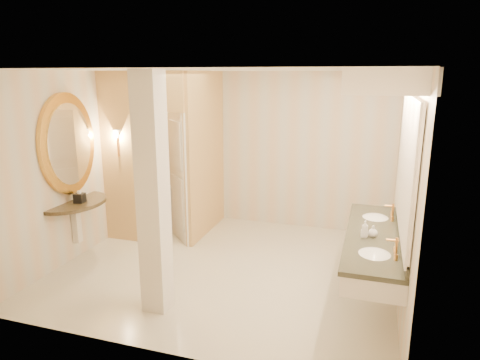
{
  "coord_description": "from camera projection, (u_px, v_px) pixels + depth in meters",
  "views": [
    {
      "loc": [
        1.86,
        -5.25,
        2.65
      ],
      "look_at": [
        0.14,
        0.2,
        1.23
      ],
      "focal_mm": 32.0,
      "sensor_mm": 36.0,
      "label": 1
    }
  ],
  "objects": [
    {
      "name": "toilet",
      "position": [
        182.0,
        204.0,
        7.59
      ],
      "size": [
        0.61,
        0.88,
        0.82
      ],
      "primitive_type": "imported",
      "rotation": [
        0.0,
        0.0,
        2.93
      ],
      "color": "white",
      "rests_on": "floor"
    },
    {
      "name": "wall_sconce",
      "position": [
        117.0,
        135.0,
        6.59
      ],
      "size": [
        0.14,
        0.14,
        0.42
      ],
      "color": "#D28D43",
      "rests_on": "toilet_closet"
    },
    {
      "name": "floor",
      "position": [
        227.0,
        267.0,
        6.04
      ],
      "size": [
        4.5,
        4.5,
        0.0
      ],
      "primitive_type": "plane",
      "color": "beige",
      "rests_on": "ground"
    },
    {
      "name": "pillar",
      "position": [
        153.0,
        196.0,
        4.68
      ],
      "size": [
        0.28,
        0.28,
        2.7
      ],
      "primitive_type": "cube",
      "color": "silver",
      "rests_on": "floor"
    },
    {
      "name": "soap_bottle_b",
      "position": [
        373.0,
        231.0,
        4.77
      ],
      "size": [
        0.11,
        0.11,
        0.13
      ],
      "primitive_type": "imported",
      "rotation": [
        0.0,
        0.0,
        0.05
      ],
      "color": "silver",
      "rests_on": "vanity"
    },
    {
      "name": "vanity",
      "position": [
        383.0,
        169.0,
        4.7
      ],
      "size": [
        0.75,
        2.41,
        2.09
      ],
      "color": "silver",
      "rests_on": "floor"
    },
    {
      "name": "wall_left",
      "position": [
        84.0,
        164.0,
        6.38
      ],
      "size": [
        0.02,
        4.0,
        2.7
      ],
      "primitive_type": "cube",
      "color": "beige",
      "rests_on": "floor"
    },
    {
      "name": "wall_right",
      "position": [
        405.0,
        187.0,
        5.06
      ],
      "size": [
        0.02,
        4.0,
        2.7
      ],
      "primitive_type": "cube",
      "color": "beige",
      "rests_on": "floor"
    },
    {
      "name": "toilet_closet",
      "position": [
        179.0,
        154.0,
        6.93
      ],
      "size": [
        1.5,
        1.55,
        2.7
      ],
      "color": "#E0BA75",
      "rests_on": "floor"
    },
    {
      "name": "wall_front",
      "position": [
        153.0,
        222.0,
        3.87
      ],
      "size": [
        4.5,
        0.02,
        2.7
      ],
      "primitive_type": "cube",
      "color": "beige",
      "rests_on": "floor"
    },
    {
      "name": "ceiling",
      "position": [
        225.0,
        70.0,
        5.39
      ],
      "size": [
        4.5,
        4.5,
        0.0
      ],
      "primitive_type": "plane",
      "rotation": [
        3.14,
        0.0,
        0.0
      ],
      "color": "white",
      "rests_on": "wall_back"
    },
    {
      "name": "soap_bottle_a",
      "position": [
        364.0,
        232.0,
        4.76
      ],
      "size": [
        0.06,
        0.07,
        0.13
      ],
      "primitive_type": "imported",
      "rotation": [
        0.0,
        0.0,
        0.1
      ],
      "color": "beige",
      "rests_on": "vanity"
    },
    {
      "name": "wall_back",
      "position": [
        263.0,
        150.0,
        7.57
      ],
      "size": [
        4.5,
        0.02,
        2.7
      ],
      "primitive_type": "cube",
      "color": "beige",
      "rests_on": "floor"
    },
    {
      "name": "console_shelf",
      "position": [
        70.0,
        169.0,
        6.04
      ],
      "size": [
        1.1,
        1.1,
        2.0
      ],
      "color": "black",
      "rests_on": "floor"
    },
    {
      "name": "soap_bottle_c",
      "position": [
        365.0,
        229.0,
        4.75
      ],
      "size": [
        0.09,
        0.09,
        0.2
      ],
      "primitive_type": "imported",
      "rotation": [
        0.0,
        0.0,
        -0.28
      ],
      "color": "#C6B28C",
      "rests_on": "vanity"
    },
    {
      "name": "tissue_box",
      "position": [
        80.0,
        198.0,
        6.06
      ],
      "size": [
        0.15,
        0.15,
        0.13
      ],
      "primitive_type": "cube",
      "rotation": [
        0.0,
        0.0,
        0.13
      ],
      "color": "black",
      "rests_on": "console_shelf"
    }
  ]
}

